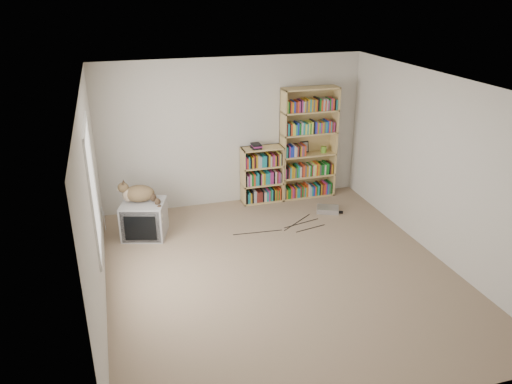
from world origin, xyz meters
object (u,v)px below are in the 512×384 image
object	(u,v)px
crt_tv	(144,219)
bookcase_short	(262,176)
bookcase_tall	(308,147)
dvd_player	(328,209)
cat	(142,196)

from	to	relation	value
crt_tv	bookcase_short	world-z (taller)	bookcase_short
bookcase_tall	bookcase_short	xyz separation A→B (m)	(-0.85, -0.00, -0.46)
crt_tv	bookcase_short	distance (m)	2.24
bookcase_short	dvd_player	world-z (taller)	bookcase_short
crt_tv	cat	distance (m)	0.37
bookcase_tall	dvd_player	xyz separation A→B (m)	(0.09, -0.77, -0.89)
cat	bookcase_tall	xyz separation A→B (m)	(2.95, 0.74, 0.29)
cat	bookcase_short	bearing A→B (deg)	29.72
crt_tv	bookcase_short	size ratio (longest dim) A/B	0.77
crt_tv	dvd_player	world-z (taller)	crt_tv
cat	bookcase_short	size ratio (longest dim) A/B	0.66
crt_tv	bookcase_tall	bearing A→B (deg)	30.88
cat	dvd_player	bearing A→B (deg)	9.87
bookcase_tall	dvd_player	world-z (taller)	bookcase_tall
dvd_player	bookcase_short	bearing A→B (deg)	164.85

